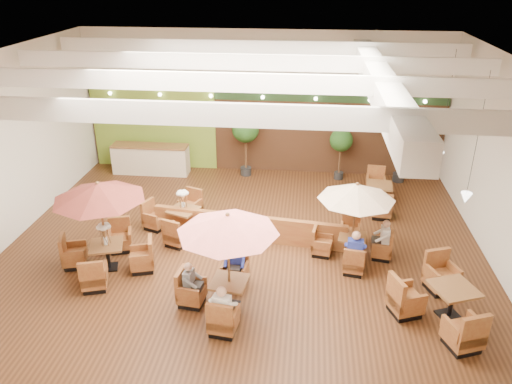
# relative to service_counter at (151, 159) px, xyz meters

# --- Properties ---
(room) EXTENTS (14.04, 14.00, 5.52)m
(room) POSITION_rel_service_counter_xyz_m (4.65, -3.88, 3.05)
(room) COLOR #381E0F
(room) RESTS_ON ground
(service_counter) EXTENTS (3.00, 0.75, 1.18)m
(service_counter) POSITION_rel_service_counter_xyz_m (0.00, 0.00, 0.00)
(service_counter) COLOR beige
(service_counter) RESTS_ON ground
(booth_divider) EXTENTS (5.93, 0.92, 0.82)m
(booth_divider) POSITION_rel_service_counter_xyz_m (4.48, -4.83, -0.17)
(booth_divider) COLOR brown
(booth_divider) RESTS_ON ground
(table_0) EXTENTS (2.71, 2.71, 2.63)m
(table_0) POSITION_rel_service_counter_xyz_m (0.84, -6.80, 1.19)
(table_0) COLOR brown
(table_0) RESTS_ON ground
(table_1) EXTENTS (2.49, 2.59, 2.60)m
(table_1) POSITION_rel_service_counter_xyz_m (4.37, -8.12, 1.29)
(table_1) COLOR brown
(table_1) RESTS_ON ground
(table_2) EXTENTS (2.33, 2.33, 2.33)m
(table_2) POSITION_rel_service_counter_xyz_m (7.55, -5.47, 1.02)
(table_2) COLOR brown
(table_2) RESTS_ON ground
(table_3) EXTENTS (1.86, 2.65, 1.52)m
(table_3) POSITION_rel_service_counter_xyz_m (2.17, -4.46, -0.14)
(table_3) COLOR brown
(table_3) RESTS_ON ground
(table_4) EXTENTS (2.13, 3.02, 1.06)m
(table_4) POSITION_rel_service_counter_xyz_m (9.40, -7.95, -0.19)
(table_4) COLOR brown
(table_4) RESTS_ON ground
(table_5) EXTENTS (0.95, 2.64, 0.97)m
(table_5) POSITION_rel_service_counter_xyz_m (8.69, -1.96, -0.21)
(table_5) COLOR brown
(table_5) RESTS_ON ground
(topiary_0) EXTENTS (1.04, 1.04, 2.42)m
(topiary_0) POSITION_rel_service_counter_xyz_m (3.78, 0.20, 1.22)
(topiary_0) COLOR black
(topiary_0) RESTS_ON ground
(topiary_1) EXTENTS (0.87, 0.87, 2.02)m
(topiary_1) POSITION_rel_service_counter_xyz_m (7.43, 0.20, 0.92)
(topiary_1) COLOR black
(topiary_1) RESTS_ON ground
(topiary_2) EXTENTS (1.05, 1.05, 2.45)m
(topiary_2) POSITION_rel_service_counter_xyz_m (9.72, 0.20, 1.24)
(topiary_2) COLOR black
(topiary_2) RESTS_ON ground
(diner_0) EXTENTS (0.43, 0.38, 0.82)m
(diner_0) POSITION_rel_service_counter_xyz_m (4.43, -9.07, 0.18)
(diner_0) COLOR white
(diner_0) RESTS_ON ground
(diner_1) EXTENTS (0.38, 0.30, 0.79)m
(diner_1) POSITION_rel_service_counter_xyz_m (4.43, -7.17, 0.17)
(diner_1) COLOR #2534A1
(diner_1) RESTS_ON ground
(diner_2) EXTENTS (0.31, 0.37, 0.72)m
(diner_2) POSITION_rel_service_counter_xyz_m (3.48, -8.12, 0.14)
(diner_2) COLOR slate
(diner_2) RESTS_ON ground
(diner_3) EXTENTS (0.44, 0.36, 0.86)m
(diner_3) POSITION_rel_service_counter_xyz_m (7.55, -6.32, 0.20)
(diner_3) COLOR #2534A1
(diner_3) RESTS_ON ground
(diner_4) EXTENTS (0.29, 0.37, 0.76)m
(diner_4) POSITION_rel_service_counter_xyz_m (8.39, -5.47, 0.16)
(diner_4) COLOR white
(diner_4) RESTS_ON ground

